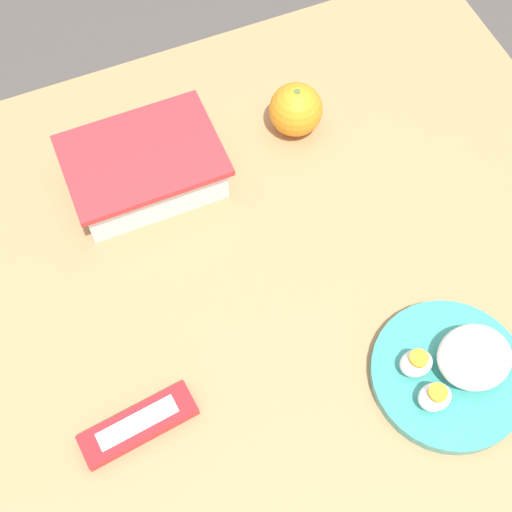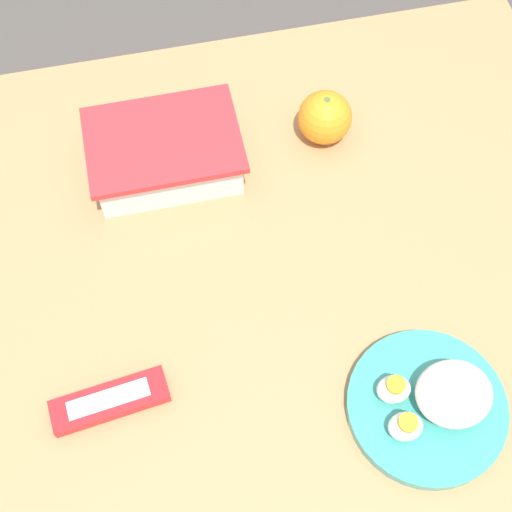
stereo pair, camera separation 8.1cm
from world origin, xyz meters
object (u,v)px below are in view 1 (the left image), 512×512
object	(u,v)px
orange_fruit	(296,110)
rice_plate	(455,369)
candy_bar	(138,425)
food_container	(145,170)

from	to	relation	value
orange_fruit	rice_plate	size ratio (longest dim) A/B	0.41
candy_bar	orange_fruit	bearing A→B (deg)	43.76
food_container	candy_bar	size ratio (longest dim) A/B	1.46
candy_bar	food_container	bearing A→B (deg)	69.90
rice_plate	orange_fruit	bearing A→B (deg)	92.81
rice_plate	candy_bar	world-z (taller)	rice_plate
orange_fruit	rice_plate	xyz separation A→B (m)	(0.02, -0.44, -0.02)
orange_fruit	rice_plate	bearing A→B (deg)	-87.19
food_container	candy_bar	bearing A→B (deg)	-110.10
orange_fruit	candy_bar	distance (m)	0.50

